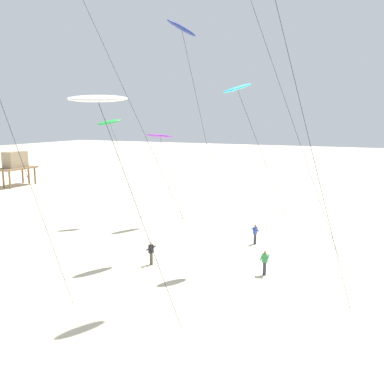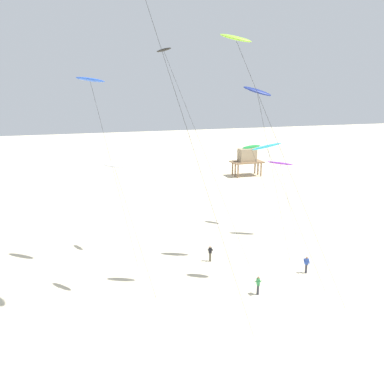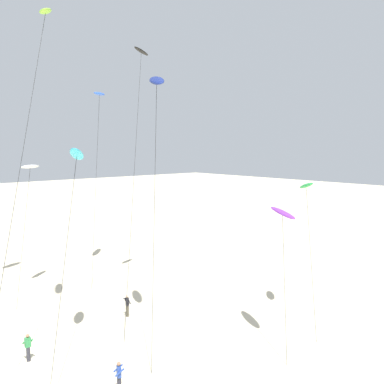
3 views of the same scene
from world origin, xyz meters
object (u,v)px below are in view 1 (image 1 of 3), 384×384
object	(u,v)px
kite_navy	(182,30)
kite_flyer_furthest	(151,253)
kite_flyer_middle	(265,262)
kite_purple	(160,136)
kite_cyan	(238,90)
stilt_house	(15,162)
kite_white	(99,101)
kite_green	(110,123)
kite_flyer_nearest	(255,234)

from	to	relation	value
kite_navy	kite_flyer_furthest	xyz separation A→B (m)	(-4.42, 0.34, -15.70)
kite_flyer_middle	kite_flyer_furthest	xyz separation A→B (m)	(-1.49, 7.79, 0.00)
kite_purple	kite_navy	bearing A→B (deg)	-137.68
kite_cyan	stilt_house	world-z (taller)	kite_cyan
kite_white	kite_flyer_middle	size ratio (longest dim) A/B	6.75
kite_cyan	kite_flyer_middle	bearing A→B (deg)	-122.16
kite_navy	kite_white	distance (m)	15.38
kite_green	kite_white	size ratio (longest dim) A/B	0.92
kite_green	stilt_house	xyz separation A→B (m)	(11.96, 26.77, -6.21)
kite_navy	kite_flyer_furthest	world-z (taller)	kite_navy
kite_white	kite_purple	world-z (taller)	kite_white
kite_flyer_nearest	kite_flyer_middle	bearing A→B (deg)	-158.54
kite_purple	stilt_house	size ratio (longest dim) A/B	1.49
kite_navy	kite_flyer_nearest	bearing A→B (deg)	-56.63
kite_cyan	kite_flyer_nearest	distance (m)	12.13
kite_flyer_middle	kite_flyer_furthest	bearing A→B (deg)	100.84
kite_green	kite_flyer_middle	size ratio (longest dim) A/B	6.21
kite_cyan	kite_flyer_middle	size ratio (longest dim) A/B	7.63
kite_green	stilt_house	bearing A→B (deg)	65.93
kite_green	kite_white	world-z (taller)	kite_white
kite_purple	kite_flyer_middle	distance (m)	17.22
kite_green	kite_purple	bearing A→B (deg)	-73.38
kite_purple	kite_flyer_middle	world-z (taller)	kite_purple
kite_green	stilt_house	world-z (taller)	kite_green
kite_navy	kite_flyer_furthest	distance (m)	16.32
kite_white	kite_purple	size ratio (longest dim) A/B	1.26
kite_flyer_nearest	kite_flyer_middle	world-z (taller)	same
kite_white	kite_flyer_middle	bearing A→B (deg)	-21.81
kite_green	kite_cyan	distance (m)	16.00
kite_navy	stilt_house	xyz separation A→B (m)	(16.32, 36.77, -12.97)
kite_white	kite_cyan	bearing A→B (deg)	-7.92
kite_white	kite_flyer_furthest	xyz separation A→B (m)	(9.55, 3.37, -10.04)
kite_green	kite_white	bearing A→B (deg)	-144.61
kite_white	stilt_house	world-z (taller)	kite_white
kite_purple	kite_flyer_nearest	world-z (taller)	kite_purple
kite_flyer_middle	kite_purple	bearing A→B (deg)	55.59
kite_navy	kite_green	world-z (taller)	kite_navy
kite_flyer_middle	stilt_house	xyz separation A→B (m)	(19.25, 44.22, 2.73)
kite_white	kite_flyer_nearest	distance (m)	20.07
kite_green	kite_flyer_nearest	world-z (taller)	kite_green
kite_green	kite_cyan	xyz separation A→B (m)	(-5.63, -14.80, 2.30)
kite_flyer_nearest	stilt_house	distance (m)	43.84
kite_cyan	kite_white	bearing A→B (deg)	172.08
kite_purple	kite_flyer_nearest	xyz separation A→B (m)	(-2.48, -10.26, -7.68)
kite_green	kite_flyer_furthest	distance (m)	15.83
kite_purple	stilt_house	xyz separation A→B (m)	(10.54, 31.51, -4.95)
kite_purple	kite_flyer_furthest	xyz separation A→B (m)	(-10.20, -4.92, -7.68)
kite_purple	kite_flyer_middle	size ratio (longest dim) A/B	5.36
kite_green	kite_flyer_nearest	distance (m)	17.50
kite_green	kite_white	distance (m)	22.52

